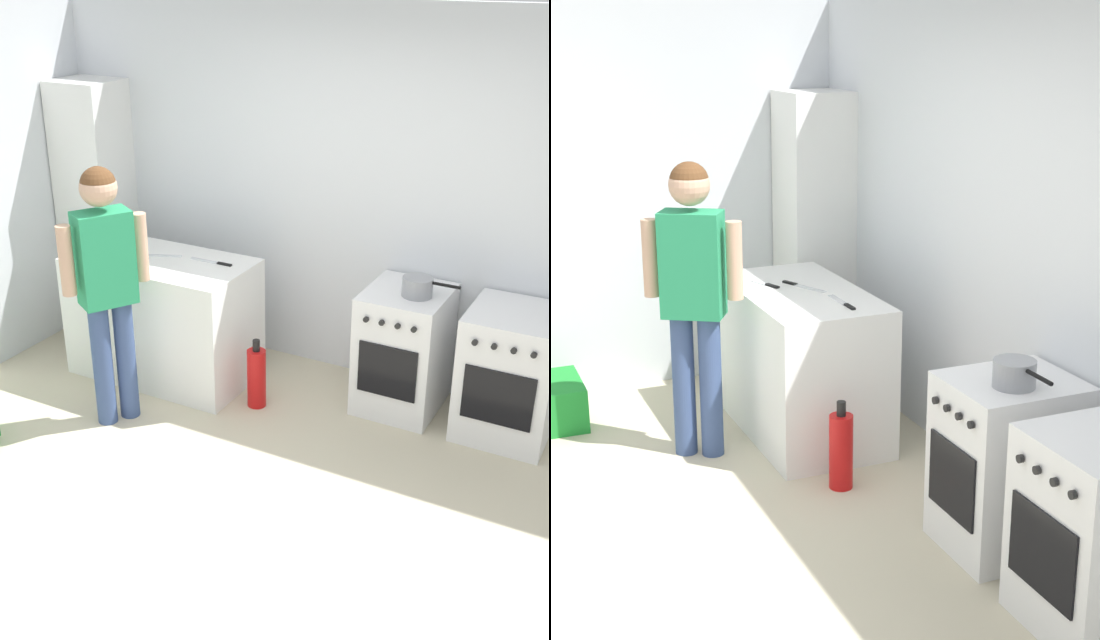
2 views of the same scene
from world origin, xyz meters
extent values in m
plane|color=beige|center=(0.00, 0.00, 0.00)|extent=(8.00, 8.00, 0.00)
cube|color=silver|center=(0.00, 1.95, 1.30)|extent=(6.00, 0.10, 2.60)
cube|color=white|center=(-1.35, 1.20, 0.45)|extent=(1.30, 0.70, 0.90)
cube|color=white|center=(0.35, 1.58, 0.42)|extent=(0.53, 0.60, 0.85)
cube|color=black|center=(0.35, 1.27, 0.40)|extent=(0.40, 0.01, 0.36)
cylinder|color=black|center=(0.23, 1.46, 0.85)|extent=(0.17, 0.17, 0.01)
cylinder|color=black|center=(0.47, 1.46, 0.85)|extent=(0.17, 0.17, 0.01)
cylinder|color=black|center=(0.23, 1.70, 0.85)|extent=(0.17, 0.17, 0.01)
cylinder|color=black|center=(0.47, 1.70, 0.85)|extent=(0.17, 0.17, 0.01)
cylinder|color=black|center=(0.19, 1.26, 0.74)|extent=(0.04, 0.02, 0.04)
cylinder|color=black|center=(0.30, 1.26, 0.74)|extent=(0.04, 0.02, 0.04)
cylinder|color=black|center=(0.40, 1.26, 0.74)|extent=(0.04, 0.02, 0.04)
cylinder|color=black|center=(0.51, 1.26, 0.74)|extent=(0.04, 0.02, 0.04)
cube|color=white|center=(1.06, 1.58, 0.42)|extent=(0.58, 0.60, 0.85)
cube|color=black|center=(1.06, 1.27, 0.40)|extent=(0.43, 0.01, 0.36)
cylinder|color=black|center=(0.93, 1.46, 0.85)|extent=(0.18, 0.18, 0.01)
cylinder|color=black|center=(1.19, 1.46, 0.85)|extent=(0.18, 0.18, 0.01)
cylinder|color=black|center=(0.93, 1.70, 0.85)|extent=(0.18, 0.18, 0.01)
cylinder|color=black|center=(1.19, 1.70, 0.85)|extent=(0.18, 0.18, 0.01)
cylinder|color=black|center=(0.89, 1.26, 0.74)|extent=(0.04, 0.02, 0.04)
cylinder|color=black|center=(1.01, 1.26, 0.74)|extent=(0.04, 0.02, 0.04)
cylinder|color=black|center=(1.12, 1.26, 0.74)|extent=(0.04, 0.02, 0.04)
cylinder|color=black|center=(1.24, 1.26, 0.74)|extent=(0.04, 0.02, 0.04)
cylinder|color=gray|center=(0.43, 1.53, 0.91)|extent=(0.20, 0.20, 0.13)
cylinder|color=black|center=(0.61, 1.53, 0.96)|extent=(0.18, 0.02, 0.02)
cube|color=silver|center=(-1.61, 1.03, 0.90)|extent=(0.14, 0.08, 0.01)
cube|color=black|center=(-1.49, 1.07, 0.91)|extent=(0.11, 0.06, 0.01)
cube|color=silver|center=(-1.35, 1.26, 0.90)|extent=(0.23, 0.13, 0.01)
cube|color=black|center=(-1.51, 1.19, 0.91)|extent=(0.11, 0.07, 0.01)
cube|color=silver|center=(-1.05, 1.31, 0.90)|extent=(0.22, 0.04, 0.01)
cube|color=black|center=(-0.89, 1.31, 0.91)|extent=(0.11, 0.03, 0.01)
cylinder|color=#384C7A|center=(-1.30, 0.45, 0.42)|extent=(0.13, 0.13, 0.84)
cylinder|color=#384C7A|center=(-1.21, 0.58, 0.42)|extent=(0.13, 0.13, 0.84)
cube|color=#268C59|center=(-1.25, 0.52, 1.14)|extent=(0.34, 0.39, 0.60)
cylinder|color=tan|center=(-1.38, 0.31, 1.17)|extent=(0.09, 0.09, 0.44)
cylinder|color=tan|center=(-1.13, 0.72, 1.17)|extent=(0.09, 0.09, 0.44)
sphere|color=tan|center=(-1.25, 0.52, 1.59)|extent=(0.23, 0.23, 0.23)
sphere|color=brown|center=(-1.25, 0.52, 1.61)|extent=(0.22, 0.22, 0.22)
cylinder|color=red|center=(-0.52, 1.10, 0.21)|extent=(0.13, 0.13, 0.42)
cylinder|color=black|center=(-0.52, 1.10, 0.46)|extent=(0.05, 0.05, 0.08)
cube|color=white|center=(-2.30, 1.68, 1.00)|extent=(0.48, 0.44, 2.00)
camera|label=1|loc=(1.87, -3.08, 2.85)|focal=45.00mm
camera|label=2|loc=(3.92, -0.89, 2.42)|focal=55.00mm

